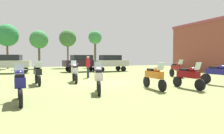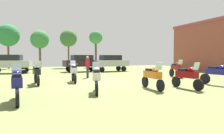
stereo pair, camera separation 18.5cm
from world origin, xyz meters
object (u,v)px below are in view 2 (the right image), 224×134
at_px(motorcycle_4, 187,76).
at_px(car_2, 10,62).
at_px(tree_1, 40,40).
at_px(tree_3, 8,36).
at_px(car_3, 111,62).
at_px(tree_6, 68,39).
at_px(motorcycle_1, 153,76).
at_px(tree_4, 96,38).
at_px(motorcycle_5, 218,73).
at_px(motorcycle_10, 176,69).
at_px(car_1, 82,62).
at_px(motorcycle_11, 74,72).
at_px(motorcycle_13, 37,73).
at_px(person_1, 88,65).
at_px(motorcycle_12, 17,83).
at_px(motorcycle_7, 96,78).

relative_size(motorcycle_4, car_2, 0.48).
distance_m(tree_1, tree_3, 4.60).
relative_size(car_3, tree_6, 0.70).
xyz_separation_m(motorcycle_1, car_2, (-8.33, 15.17, 0.46)).
bearing_deg(tree_4, motorcycle_5, -89.46).
bearing_deg(car_2, motorcycle_10, -116.93).
bearing_deg(tree_1, car_1, -65.85).
height_order(motorcycle_5, motorcycle_11, motorcycle_5).
bearing_deg(car_3, tree_6, 12.65).
xyz_separation_m(motorcycle_10, motorcycle_13, (-11.23, -0.79, -0.01)).
bearing_deg(car_1, motorcycle_1, 175.80).
height_order(car_2, person_1, car_2).
height_order(motorcycle_12, tree_1, tree_1).
height_order(person_1, tree_1, tree_1).
bearing_deg(car_1, motorcycle_7, 163.92).
bearing_deg(motorcycle_11, motorcycle_4, -40.89).
xyz_separation_m(motorcycle_1, motorcycle_7, (-3.09, 0.02, 0.01)).
relative_size(motorcycle_12, tree_6, 0.35).
bearing_deg(person_1, motorcycle_13, 122.99).
distance_m(motorcycle_1, motorcycle_11, 5.70).
xyz_separation_m(motorcycle_12, tree_3, (-3.07, 26.29, 4.34)).
distance_m(motorcycle_5, motorcycle_10, 5.22).
distance_m(motorcycle_11, tree_4, 22.09).
bearing_deg(motorcycle_4, tree_3, -70.87).
relative_size(motorcycle_4, motorcycle_7, 1.06).
bearing_deg(car_2, tree_4, -42.70).
bearing_deg(car_3, motorcycle_11, 142.11).
bearing_deg(person_1, car_3, -37.91).
bearing_deg(motorcycle_11, motorcycle_10, 6.54).
relative_size(motorcycle_7, motorcycle_12, 0.93).
distance_m(motorcycle_11, tree_3, 22.08).
height_order(motorcycle_10, tree_3, tree_3).
distance_m(motorcycle_4, motorcycle_12, 8.27).
bearing_deg(motorcycle_4, motorcycle_11, -49.70).
bearing_deg(car_3, motorcycle_7, 152.39).
xyz_separation_m(motorcycle_12, car_1, (5.96, 15.70, 0.45)).
xyz_separation_m(motorcycle_5, tree_4, (-0.24, 25.06, 4.35)).
distance_m(motorcycle_4, motorcycle_10, 6.65).
bearing_deg(motorcycle_12, tree_4, 62.97).
relative_size(motorcycle_10, tree_3, 0.32).
relative_size(motorcycle_1, tree_1, 0.37).
relative_size(motorcycle_7, car_1, 0.46).
distance_m(motorcycle_13, car_3, 13.16).
bearing_deg(tree_1, tree_4, 0.80).
height_order(motorcycle_1, motorcycle_12, motorcycle_12).
bearing_deg(motorcycle_10, tree_3, -46.49).
height_order(motorcycle_4, tree_6, tree_6).
bearing_deg(motorcycle_4, motorcycle_1, -21.02).
bearing_deg(motorcycle_5, tree_6, -89.03).
bearing_deg(car_1, motorcycle_12, 153.10).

